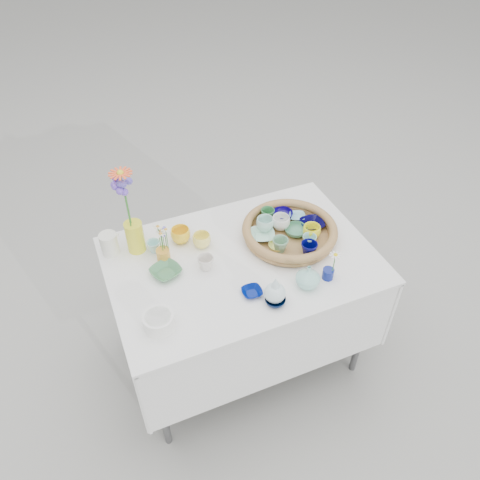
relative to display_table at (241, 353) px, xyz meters
name	(u,v)px	position (x,y,z in m)	size (l,w,h in m)	color
ground	(241,353)	(0.00, 0.00, 0.00)	(80.00, 80.00, 0.00)	gray
display_table	(241,353)	(0.00, 0.00, 0.00)	(1.26, 0.86, 0.77)	white
wicker_tray	(290,232)	(0.28, 0.05, 0.80)	(0.47, 0.47, 0.08)	brown
tray_ceramic_0	(283,215)	(0.31, 0.19, 0.80)	(0.11, 0.11, 0.03)	#0C0157
tray_ceramic_1	(312,224)	(0.42, 0.07, 0.80)	(0.12, 0.12, 0.03)	#02002D
tray_ceramic_2	(312,232)	(0.37, -0.01, 0.82)	(0.09, 0.09, 0.07)	#FFF526
tray_ceramic_3	(296,231)	(0.31, 0.05, 0.80)	(0.11, 0.11, 0.04)	#458866
tray_ceramic_4	(280,245)	(0.18, -0.03, 0.82)	(0.08, 0.08, 0.07)	#6B9E7B
tray_ceramic_5	(262,235)	(0.15, 0.08, 0.80)	(0.12, 0.12, 0.03)	#A6DCC2
tray_ceramic_6	(265,224)	(0.18, 0.14, 0.82)	(0.09, 0.09, 0.07)	#ADDED2
tray_ceramic_7	(281,223)	(0.26, 0.11, 0.82)	(0.09, 0.09, 0.07)	silver
tray_ceramic_8	(297,216)	(0.38, 0.15, 0.79)	(0.08, 0.08, 0.02)	#78BACC
tray_ceramic_9	(309,249)	(0.30, -0.11, 0.82)	(0.08, 0.08, 0.07)	#06064F
tray_ceramic_10	(277,246)	(0.18, -0.02, 0.80)	(0.09, 0.09, 0.03)	#E7E66A
tray_ceramic_11	(309,241)	(0.33, -0.06, 0.82)	(0.07, 0.07, 0.06)	#88C3B8
tray_ceramic_12	(268,215)	(0.23, 0.20, 0.82)	(0.07, 0.07, 0.07)	#2F733F
loose_ceramic_0	(181,235)	(-0.23, 0.23, 0.80)	(0.10, 0.10, 0.08)	yellow
loose_ceramic_1	(202,240)	(-0.14, 0.16, 0.80)	(0.09, 0.09, 0.07)	#FFED66
loose_ceramic_2	(166,272)	(-0.36, 0.04, 0.78)	(0.13, 0.13, 0.03)	#478154
loose_ceramic_3	(206,263)	(-0.18, 0.01, 0.80)	(0.08, 0.08, 0.07)	silver
loose_ceramic_4	(252,292)	(-0.04, -0.22, 0.78)	(0.09, 0.09, 0.02)	#001169
loose_ceramic_5	(154,246)	(-0.37, 0.22, 0.80)	(0.07, 0.07, 0.06)	#B0EBE3
loose_ceramic_6	(275,301)	(0.03, -0.31, 0.78)	(0.09, 0.09, 0.03)	black
fluted_bowl	(159,321)	(-0.47, -0.24, 0.80)	(0.13, 0.13, 0.07)	white
bud_vase_paleblue	(275,289)	(0.03, -0.29, 0.84)	(0.09, 0.09, 0.14)	silver
bud_vase_seafoam	(308,276)	(0.20, -0.27, 0.82)	(0.11, 0.11, 0.11)	#8FD2C4
bud_vase_cobalt	(328,274)	(0.31, -0.27, 0.79)	(0.05, 0.05, 0.05)	navy
single_daisy	(334,263)	(0.33, -0.28, 0.87)	(0.06, 0.06, 0.12)	white
tall_vase_yellow	(135,237)	(-0.44, 0.26, 0.85)	(0.09, 0.09, 0.16)	yellow
gerbera	(126,201)	(-0.45, 0.25, 1.07)	(0.12, 0.12, 0.31)	#FF562A
hydrangea	(127,204)	(-0.45, 0.27, 1.03)	(0.09, 0.09, 0.30)	#6E48CD
white_pitcher	(109,244)	(-0.56, 0.29, 0.82)	(0.12, 0.08, 0.11)	silver
daisy_cup	(163,255)	(-0.34, 0.13, 0.80)	(0.06, 0.06, 0.07)	gold
daisy_posy	(163,237)	(-0.33, 0.14, 0.90)	(0.08, 0.08, 0.14)	white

